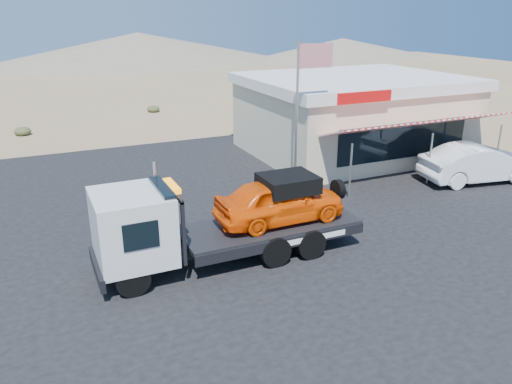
{
  "coord_description": "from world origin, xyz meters",
  "views": [
    {
      "loc": [
        -4.56,
        -12.03,
        7.03
      ],
      "look_at": [
        1.72,
        1.71,
        1.5
      ],
      "focal_mm": 35.0,
      "sensor_mm": 36.0,
      "label": 1
    }
  ],
  "objects_px": {
    "flagpole": "(302,101)",
    "white_sedan": "(478,163)",
    "jerky_store": "(353,114)",
    "tow_truck": "(224,216)"
  },
  "relations": [
    {
      "from": "jerky_store",
      "to": "flagpole",
      "type": "xyz_separation_m",
      "value": [
        -5.57,
        -4.47,
        1.77
      ]
    },
    {
      "from": "white_sedan",
      "to": "jerky_store",
      "type": "bearing_deg",
      "value": 29.02
    },
    {
      "from": "jerky_store",
      "to": "tow_truck",
      "type": "bearing_deg",
      "value": -140.65
    },
    {
      "from": "tow_truck",
      "to": "jerky_store",
      "type": "distance_m",
      "value": 13.41
    },
    {
      "from": "white_sedan",
      "to": "flagpole",
      "type": "relative_size",
      "value": 0.82
    },
    {
      "from": "flagpole",
      "to": "tow_truck",
      "type": "bearing_deg",
      "value": -140.01
    },
    {
      "from": "white_sedan",
      "to": "jerky_store",
      "type": "relative_size",
      "value": 0.47
    },
    {
      "from": "tow_truck",
      "to": "white_sedan",
      "type": "height_order",
      "value": "tow_truck"
    },
    {
      "from": "flagpole",
      "to": "white_sedan",
      "type": "bearing_deg",
      "value": -13.34
    },
    {
      "from": "white_sedan",
      "to": "jerky_store",
      "type": "xyz_separation_m",
      "value": [
        -2.16,
        6.31,
        1.16
      ]
    }
  ]
}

